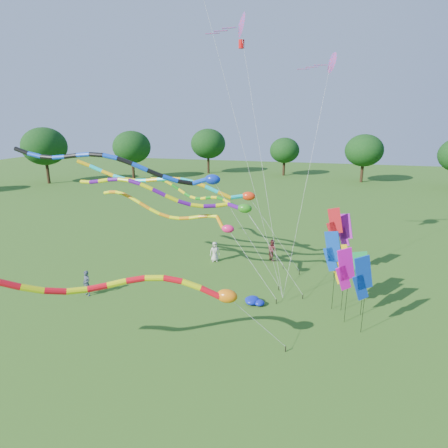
% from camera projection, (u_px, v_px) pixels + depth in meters
% --- Properties ---
extents(ground, '(160.00, 160.00, 0.00)m').
position_uv_depth(ground, '(228.00, 331.00, 20.22)').
color(ground, '#235616').
rests_on(ground, ground).
extents(tree_ring, '(118.17, 118.68, 9.63)m').
position_uv_depth(tree_ring, '(156.00, 249.00, 16.61)').
color(tree_ring, '#382314').
rests_on(tree_ring, ground).
extents(tube_kite_red, '(13.37, 6.22, 6.16)m').
position_uv_depth(tube_kite_red, '(128.00, 287.00, 16.42)').
color(tube_kite_red, black).
rests_on(tube_kite_red, ground).
extents(tube_kite_orange, '(12.72, 2.49, 6.71)m').
position_uv_depth(tube_kite_orange, '(179.00, 214.00, 24.73)').
color(tube_kite_orange, black).
rests_on(tube_kite_orange, ground).
extents(tube_kite_purple, '(14.65, 1.48, 8.04)m').
position_uv_depth(tube_kite_purple, '(180.00, 197.00, 23.44)').
color(tube_kite_purple, black).
rests_on(tube_kite_purple, ground).
extents(tube_kite_blue, '(16.98, 2.52, 9.82)m').
position_uv_depth(tube_kite_blue, '(136.00, 168.00, 23.43)').
color(tube_kite_blue, black).
rests_on(tube_kite_blue, ground).
extents(tube_kite_cyan, '(16.08, 1.92, 8.64)m').
position_uv_depth(tube_kite_cyan, '(182.00, 185.00, 26.58)').
color(tube_kite_cyan, black).
rests_on(tube_kite_cyan, ground).
extents(tube_kite_green, '(11.67, 2.89, 6.67)m').
position_uv_depth(tube_kite_green, '(209.00, 198.00, 30.09)').
color(tube_kite_green, black).
rests_on(tube_kite_green, ground).
extents(delta_kite_high_a, '(5.92, 4.41, 17.47)m').
position_uv_depth(delta_kite_high_a, '(240.00, 25.00, 22.85)').
color(delta_kite_high_a, black).
rests_on(delta_kite_high_a, ground).
extents(delta_kite_high_c, '(3.08, 8.23, 16.32)m').
position_uv_depth(delta_kite_high_c, '(331.00, 62.00, 25.64)').
color(delta_kite_high_c, black).
rests_on(delta_kite_high_c, ground).
extents(banner_pole_magenta_b, '(1.10, 0.53, 4.47)m').
position_uv_depth(banner_pole_magenta_b, '(345.00, 269.00, 20.20)').
color(banner_pole_magenta_b, black).
rests_on(banner_pole_magenta_b, ground).
extents(banner_pole_blue_a, '(1.13, 0.45, 4.91)m').
position_uv_depth(banner_pole_blue_a, '(332.00, 251.00, 21.65)').
color(banner_pole_blue_a, black).
rests_on(banner_pole_blue_a, ground).
extents(banner_pole_violet, '(1.12, 0.48, 4.64)m').
position_uv_depth(banner_pole_violet, '(345.00, 230.00, 26.62)').
color(banner_pole_violet, black).
rests_on(banner_pole_violet, ground).
extents(banner_pole_blue_b, '(1.10, 0.53, 4.44)m').
position_uv_depth(banner_pole_blue_b, '(362.00, 278.00, 19.18)').
color(banner_pole_blue_b, black).
rests_on(banner_pole_blue_b, ground).
extents(banner_pole_orange, '(1.16, 0.23, 4.17)m').
position_uv_depth(banner_pole_orange, '(341.00, 264.00, 21.67)').
color(banner_pole_orange, black).
rests_on(banner_pole_orange, ground).
extents(banner_pole_red, '(1.16, 0.14, 5.19)m').
position_uv_depth(banner_pole_red, '(334.00, 225.00, 25.93)').
color(banner_pole_red, black).
rests_on(banner_pole_red, ground).
extents(banner_pole_green, '(1.16, 0.15, 3.94)m').
position_uv_depth(banner_pole_green, '(360.00, 272.00, 21.22)').
color(banner_pole_green, black).
rests_on(banner_pole_green, ground).
extents(blue_nylon_heap, '(0.94, 1.24, 0.46)m').
position_uv_depth(blue_nylon_heap, '(254.00, 301.00, 23.09)').
color(blue_nylon_heap, '#0D1EAB').
rests_on(blue_nylon_heap, ground).
extents(person_a, '(0.93, 0.76, 1.62)m').
position_uv_depth(person_a, '(215.00, 252.00, 29.76)').
color(person_a, beige).
rests_on(person_a, ground).
extents(person_b, '(0.72, 0.60, 1.69)m').
position_uv_depth(person_b, '(87.00, 283.00, 24.04)').
color(person_b, '#38414F').
rests_on(person_b, ground).
extents(person_c, '(1.03, 1.06, 1.71)m').
position_uv_depth(person_c, '(272.00, 250.00, 30.05)').
color(person_c, maroon).
rests_on(person_c, ground).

